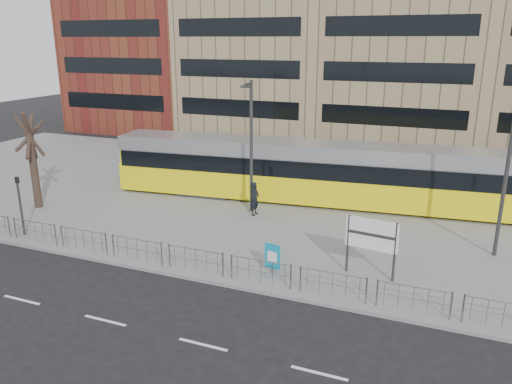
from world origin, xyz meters
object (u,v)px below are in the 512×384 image
at_px(tram, 366,176).
at_px(bare_tree, 26,109).
at_px(lamp_post_west, 251,142).
at_px(station_sign, 372,237).
at_px(ad_panel, 272,257).
at_px(lamp_post_east, 509,160).
at_px(pedestrian, 255,199).
at_px(traffic_light_west, 19,198).

bearing_deg(tram, bare_tree, -163.22).
xyz_separation_m(lamp_post_west, bare_tree, (-12.11, -4.05, 1.71)).
relative_size(station_sign, bare_tree, 0.32).
relative_size(ad_panel, lamp_post_east, 0.17).
relative_size(tram, bare_tree, 3.95).
distance_m(pedestrian, bare_tree, 13.93).
xyz_separation_m(station_sign, lamp_post_west, (-7.84, 5.82, 2.37)).
bearing_deg(pedestrian, lamp_post_east, -91.52).
bearing_deg(ad_panel, lamp_post_west, 129.73).
xyz_separation_m(pedestrian, traffic_light_west, (-9.85, -7.28, 1.01)).
bearing_deg(station_sign, bare_tree, -178.14).
bearing_deg(ad_panel, station_sign, 30.65).
bearing_deg(lamp_post_west, bare_tree, -161.49).
bearing_deg(traffic_light_west, tram, 29.26).
xyz_separation_m(station_sign, pedestrian, (-7.40, 5.34, -0.80)).
height_order(tram, ad_panel, tram).
xyz_separation_m(station_sign, ad_panel, (-3.87, -1.39, -0.96)).
height_order(pedestrian, bare_tree, bare_tree).
distance_m(traffic_light_west, bare_tree, 6.01).
bearing_deg(pedestrian, station_sign, -122.46).
distance_m(lamp_post_west, bare_tree, 12.88).
bearing_deg(lamp_post_west, tram, 30.64).
height_order(station_sign, traffic_light_west, traffic_light_west).
bearing_deg(pedestrian, lamp_post_west, 45.20).
bearing_deg(ad_panel, bare_tree, 179.80).
bearing_deg(tram, lamp_post_east, -41.94).
distance_m(ad_panel, lamp_post_east, 11.22).
relative_size(lamp_post_east, bare_tree, 1.05).
xyz_separation_m(traffic_light_west, bare_tree, (-2.70, 3.71, 3.88)).
bearing_deg(lamp_post_east, station_sign, -139.78).
height_order(tram, lamp_post_west, lamp_post_west).
bearing_deg(lamp_post_east, ad_panel, -147.60).
xyz_separation_m(pedestrian, lamp_post_west, (-0.44, 0.49, 3.17)).
height_order(tram, station_sign, tram).
distance_m(tram, lamp_post_west, 7.26).
bearing_deg(lamp_post_west, ad_panel, -61.18).
xyz_separation_m(ad_panel, lamp_post_east, (8.93, 5.67, 3.75)).
bearing_deg(station_sign, tram, 108.48).
bearing_deg(pedestrian, tram, -50.62).
relative_size(pedestrian, lamp_post_west, 0.26).
xyz_separation_m(traffic_light_west, lamp_post_east, (22.31, 6.22, 2.58)).
bearing_deg(lamp_post_east, tram, 144.03).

